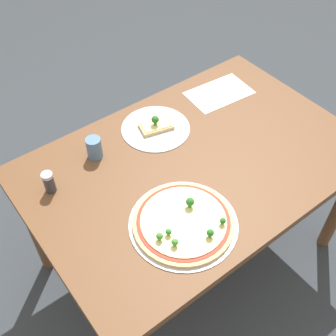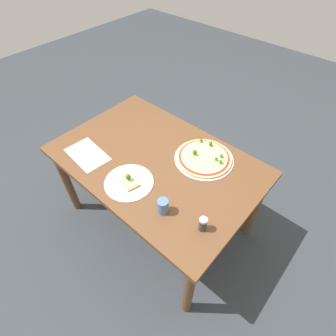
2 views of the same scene
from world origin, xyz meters
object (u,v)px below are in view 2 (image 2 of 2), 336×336
pizza_tray_slice (129,181)px  drinking_cup (163,206)px  dining_table (156,168)px  pizza_tray_whole (204,158)px  condiment_shaker (203,224)px

pizza_tray_slice → drinking_cup: (0.29, -0.01, 0.04)m
dining_table → drinking_cup: bearing=-40.7°
pizza_tray_whole → drinking_cup: size_ratio=4.18×
pizza_tray_slice → condiment_shaker: (0.52, 0.04, 0.04)m
dining_table → condiment_shaker: bearing=-21.5°
dining_table → pizza_tray_whole: 0.33m
dining_table → pizza_tray_whole: bearing=42.7°
pizza_tray_whole → dining_table: bearing=-137.3°
dining_table → condiment_shaker: (0.53, -0.21, 0.13)m
drinking_cup → condiment_shaker: 0.23m
dining_table → pizza_tray_slice: bearing=-86.9°
pizza_tray_slice → drinking_cup: 0.29m
pizza_tray_whole → drinking_cup: drinking_cup is taller
pizza_tray_whole → condiment_shaker: size_ratio=4.24×
pizza_tray_whole → drinking_cup: (0.07, -0.48, 0.03)m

